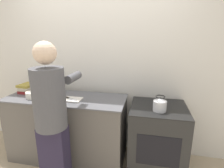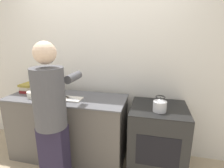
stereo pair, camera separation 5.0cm
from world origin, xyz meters
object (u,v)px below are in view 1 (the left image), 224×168
at_px(oven, 157,138).
at_px(bowl_prep, 33,95).
at_px(kettle, 160,105).
at_px(canister_jar, 56,89).
at_px(knife, 70,98).
at_px(person, 52,115).
at_px(cutting_board, 67,99).

distance_m(oven, bowl_prep, 1.75).
height_order(kettle, canister_jar, canister_jar).
xyz_separation_m(knife, canister_jar, (-0.32, 0.21, 0.05)).
relative_size(person, cutting_board, 4.27).
xyz_separation_m(knife, kettle, (1.14, -0.02, 0.01)).
distance_m(person, cutting_board, 0.44).
height_order(knife, kettle, kettle).
height_order(cutting_board, kettle, kettle).
bearing_deg(cutting_board, person, -85.15).
bearing_deg(oven, knife, -174.72).
xyz_separation_m(cutting_board, knife, (0.05, 0.00, 0.01)).
xyz_separation_m(oven, canister_jar, (-1.46, 0.10, 0.56)).
bearing_deg(knife, person, -66.23).
xyz_separation_m(bowl_prep, canister_jar, (0.21, 0.23, 0.03)).
xyz_separation_m(kettle, canister_jar, (-1.45, 0.23, 0.04)).
distance_m(kettle, bowl_prep, 1.66).
height_order(oven, bowl_prep, bowl_prep).
bearing_deg(person, knife, 88.91).
bearing_deg(canister_jar, cutting_board, -38.19).
bearing_deg(person, canister_jar, 115.39).
distance_m(cutting_board, kettle, 1.18).
relative_size(oven, person, 0.52).
height_order(person, canister_jar, person).
relative_size(bowl_prep, canister_jar, 1.35).
relative_size(oven, cutting_board, 2.24).
height_order(person, cutting_board, person).
height_order(knife, canister_jar, canister_jar).
distance_m(knife, kettle, 1.14).
bearing_deg(person, cutting_board, 94.85).
bearing_deg(oven, canister_jar, 175.92).
xyz_separation_m(person, knife, (0.01, 0.44, 0.03)).
bearing_deg(person, kettle, 20.31).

